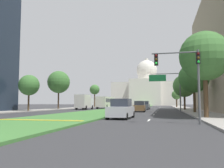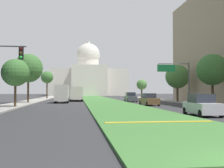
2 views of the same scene
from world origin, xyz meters
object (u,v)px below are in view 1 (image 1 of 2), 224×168
object	(u,v)px
street_tree_left_far	(59,82)
street_tree_right_far	(184,86)
street_tree_right_distant	(176,95)
city_bus	(106,102)
street_tree_right_near	(204,56)
street_tree_left_mid	(29,85)
overhead_guide_sign	(168,84)
sedan_distant	(145,106)
sedan_lead_stopped	(121,109)
box_truck_delivery	(84,102)
sedan_midblock	(140,107)
capitol_building	(147,91)
traffic_light_near_right	(186,70)
street_tree_left_distant	(95,90)
street_tree_right_mid	(194,78)

from	to	relation	value
street_tree_left_far	street_tree_right_far	world-z (taller)	street_tree_left_far
street_tree_right_distant	city_bus	size ratio (longest dim) A/B	0.49
street_tree_right_near	street_tree_left_mid	bearing A→B (deg)	154.42
overhead_guide_sign	sedan_distant	distance (m)	13.57
sedan_lead_stopped	box_truck_delivery	world-z (taller)	box_truck_delivery
street_tree_right_far	sedan_midblock	xyz separation A→B (m)	(-7.88, -9.16, -3.95)
sedan_midblock	capitol_building	bearing A→B (deg)	93.36
capitol_building	box_truck_delivery	xyz separation A→B (m)	(-7.88, -80.66, -6.23)
street_tree_left_mid	sedan_distant	bearing A→B (deg)	42.07
street_tree_right_far	city_bus	size ratio (longest dim) A/B	0.64
capitol_building	street_tree_left_far	distance (m)	82.70
street_tree_right_distant	sedan_midblock	size ratio (longest dim) A/B	1.18
street_tree_left_mid	street_tree_left_far	distance (m)	12.79
city_bus	box_truck_delivery	bearing A→B (deg)	-104.79
street_tree_right_near	traffic_light_near_right	bearing A→B (deg)	-110.96
street_tree_right_far	sedan_lead_stopped	world-z (taller)	street_tree_right_far
box_truck_delivery	city_bus	world-z (taller)	box_truck_delivery
sedan_lead_stopped	street_tree_right_distant	bearing A→B (deg)	81.80
street_tree_right_near	sedan_lead_stopped	bearing A→B (deg)	-171.99
traffic_light_near_right	street_tree_right_far	size ratio (longest dim) A/B	0.74
street_tree_right_near	street_tree_left_mid	distance (m)	28.87
sedan_lead_stopped	street_tree_right_near	bearing A→B (deg)	8.01
traffic_light_near_right	sedan_lead_stopped	xyz separation A→B (m)	(-5.49, 4.69, -2.93)
sedan_lead_stopped	street_tree_left_mid	bearing A→B (deg)	143.52
city_bus	sedan_midblock	bearing A→B (deg)	-61.54
overhead_guide_sign	street_tree_right_distant	size ratio (longest dim) A/B	1.20
traffic_light_near_right	overhead_guide_sign	bearing A→B (deg)	92.04
sedan_midblock	sedan_lead_stopped	bearing A→B (deg)	-89.91
box_truck_delivery	street_tree_right_far	bearing A→B (deg)	-2.83
box_truck_delivery	street_tree_left_distant	bearing A→B (deg)	101.94
street_tree_right_near	sedan_distant	size ratio (longest dim) A/B	1.82
traffic_light_near_right	sedan_midblock	bearing A→B (deg)	104.34
sedan_lead_stopped	sedan_midblock	world-z (taller)	sedan_lead_stopped
street_tree_left_far	street_tree_right_mid	bearing A→B (deg)	-24.68
street_tree_right_mid	street_tree_right_far	xyz separation A→B (m)	(-0.36, 12.34, -0.30)
overhead_guide_sign	sedan_midblock	size ratio (longest dim) A/B	1.41
street_tree_left_distant	sedan_midblock	world-z (taller)	street_tree_left_distant
overhead_guide_sign	street_tree_right_near	size ratio (longest dim) A/B	0.80
overhead_guide_sign	street_tree_right_mid	size ratio (longest dim) A/B	0.89
overhead_guide_sign	street_tree_left_distant	bearing A→B (deg)	123.73
city_bus	sedan_lead_stopped	bearing A→B (deg)	-73.68
box_truck_delivery	street_tree_right_mid	bearing A→B (deg)	-31.94
overhead_guide_sign	city_bus	size ratio (longest dim) A/B	0.59
street_tree_left_distant	street_tree_right_distant	xyz separation A→B (m)	(26.38, 0.50, -1.90)
street_tree_right_mid	street_tree_left_distant	size ratio (longest dim) A/B	0.97
street_tree_right_near	sedan_midblock	xyz separation A→B (m)	(-7.73, 15.81, -4.96)
street_tree_left_far	box_truck_delivery	distance (m)	7.26
overhead_guide_sign	sedan_lead_stopped	size ratio (longest dim) A/B	1.48
traffic_light_near_right	street_tree_right_near	distance (m)	6.49
overhead_guide_sign	city_bus	bearing A→B (deg)	129.29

